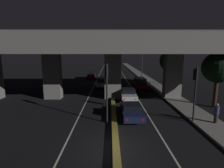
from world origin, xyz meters
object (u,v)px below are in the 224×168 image
Objects in this scene: traffic_light_left_of_median at (107,83)px; motorcycle_blue_filtering_near at (123,109)px; car_dark_blue_lead at (131,110)px; motorcycle_black_filtering_mid at (118,92)px; car_white_second at (128,94)px; car_dark_red_second_oncoming at (91,75)px; street_lamp at (141,57)px; car_white_lead_oncoming at (102,82)px; pedestrian_on_sidewalk at (216,113)px; traffic_light_right_of_median at (195,85)px; car_dark_red_third at (140,83)px.

traffic_light_left_of_median is 3.70m from motorcycle_blue_filtering_near.
car_dark_blue_lead is 2.56× the size of motorcycle_black_filtering_mid.
traffic_light_left_of_median is at bearing 142.05° from motorcycle_blue_filtering_near.
car_dark_red_second_oncoming is at bearing 20.77° from car_white_second.
street_lamp is at bearing -13.89° from car_white_second.
motorcycle_black_filtering_mid is at bearing -109.53° from street_lamp.
car_white_second is at bearing -104.57° from street_lamp.
car_white_lead_oncoming is at bearing 24.16° from car_white_second.
street_lamp is 5.12× the size of pedestrian_on_sidewalk.
motorcycle_black_filtering_mid is 12.28m from pedestrian_on_sidewalk.
pedestrian_on_sidewalk is (9.07, -0.59, -2.46)m from traffic_light_left_of_median.
traffic_light_right_of_median reaches higher than pedestrian_on_sidewalk.
traffic_light_right_of_median is 11.13m from motorcycle_black_filtering_mid.
motorcycle_blue_filtering_near is (1.52, 1.84, -2.83)m from traffic_light_left_of_median.
car_dark_blue_lead is (-5.05, -24.39, -4.33)m from street_lamp.
car_white_second is 1.10× the size of car_dark_red_third.
car_white_lead_oncoming is at bearing 11.22° from car_dark_blue_lead.
car_dark_blue_lead is at bearing 13.65° from car_white_lead_oncoming.
traffic_light_left_of_median is 9.41m from pedestrian_on_sidewalk.
street_lamp is 2.01× the size of car_dark_red_third.
traffic_light_left_of_median is at bearing 116.45° from car_dark_blue_lead.
car_dark_red_third is 2.30× the size of motorcycle_blue_filtering_near.
motorcycle_blue_filtering_near is at bearing 44.61° from car_dark_blue_lead.
traffic_light_left_of_median reaches higher than pedestrian_on_sidewalk.
car_dark_red_second_oncoming is at bearing 116.28° from pedestrian_on_sidewalk.
car_white_second is 9.40m from car_white_lead_oncoming.
car_dark_red_third is (5.30, 14.64, -2.50)m from traffic_light_left_of_median.
car_dark_red_third reaches higher than car_dark_blue_lead.
traffic_light_right_of_median is 18.58m from car_white_lead_oncoming.
car_dark_red_third is at bearing 103.87° from pedestrian_on_sidewalk.
pedestrian_on_sidewalk is at bearing -145.85° from motorcycle_black_filtering_mid.
motorcycle_blue_filtering_near reaches higher than car_white_second.
motorcycle_black_filtering_mid is 1.04× the size of pedestrian_on_sidewalk.
car_white_lead_oncoming is 2.89× the size of pedestrian_on_sidewalk.
street_lamp is 18.12m from motorcycle_black_filtering_mid.
car_dark_blue_lead is 0.97m from motorcycle_blue_filtering_near.
street_lamp reaches higher than motorcycle_black_filtering_mid.
car_white_lead_oncoming is (-8.38, -9.22, -4.13)m from street_lamp.
car_white_second reaches higher than car_dark_blue_lead.
motorcycle_black_filtering_mid is at bearing 144.14° from car_dark_red_third.
car_white_lead_oncoming is at bearing 14.26° from motorcycle_black_filtering_mid.
car_white_lead_oncoming is at bearing -132.28° from street_lamp.
motorcycle_black_filtering_mid reaches higher than car_white_second.
car_dark_red_third is 6.64m from car_white_lead_oncoming.
car_dark_red_second_oncoming is (-6.66, 18.22, 0.12)m from car_white_second.
car_white_lead_oncoming is 2.79× the size of motorcycle_black_filtering_mid.
traffic_light_left_of_median is 1.08× the size of car_white_second.
motorcycle_blue_filtering_near reaches higher than car_dark_blue_lead.
motorcycle_black_filtering_mid reaches higher than car_dark_blue_lead.
car_dark_red_second_oncoming reaches higher than car_dark_blue_lead.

